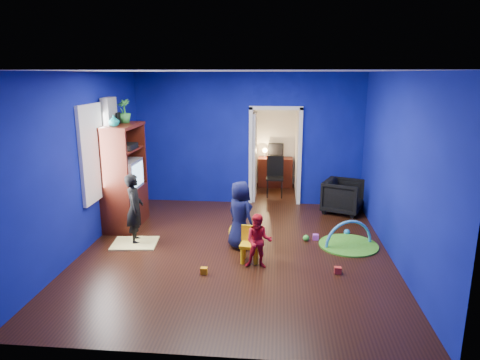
# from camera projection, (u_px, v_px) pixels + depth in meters

# --- Properties ---
(floor) EXTENTS (5.00, 5.50, 0.01)m
(floor) POSITION_uv_depth(u_px,v_px,m) (236.00, 251.00, 7.11)
(floor) COLOR black
(floor) RESTS_ON ground
(ceiling) EXTENTS (5.00, 5.50, 0.01)m
(ceiling) POSITION_uv_depth(u_px,v_px,m) (235.00, 71.00, 6.41)
(ceiling) COLOR white
(ceiling) RESTS_ON wall_back
(wall_back) EXTENTS (5.00, 0.02, 2.90)m
(wall_back) POSITION_uv_depth(u_px,v_px,m) (248.00, 139.00, 9.42)
(wall_back) COLOR navy
(wall_back) RESTS_ON floor
(wall_front) EXTENTS (5.00, 0.02, 2.90)m
(wall_front) POSITION_uv_depth(u_px,v_px,m) (207.00, 225.00, 4.10)
(wall_front) COLOR navy
(wall_front) RESTS_ON floor
(wall_left) EXTENTS (0.02, 5.50, 2.90)m
(wall_left) POSITION_uv_depth(u_px,v_px,m) (84.00, 163.00, 6.98)
(wall_left) COLOR navy
(wall_left) RESTS_ON floor
(wall_right) EXTENTS (0.02, 5.50, 2.90)m
(wall_right) POSITION_uv_depth(u_px,v_px,m) (398.00, 169.00, 6.54)
(wall_right) COLOR navy
(wall_right) RESTS_ON floor
(alcove) EXTENTS (1.00, 1.75, 2.50)m
(alcove) POSITION_uv_depth(u_px,v_px,m) (276.00, 142.00, 10.26)
(alcove) COLOR silver
(alcove) RESTS_ON floor
(armchair) EXTENTS (1.00, 0.99, 0.71)m
(armchair) POSITION_uv_depth(u_px,v_px,m) (343.00, 196.00, 8.97)
(armchair) COLOR black
(armchair) RESTS_ON floor
(child_black) EXTENTS (0.41, 0.51, 1.22)m
(child_black) POSITION_uv_depth(u_px,v_px,m) (135.00, 209.00, 7.33)
(child_black) COLOR black
(child_black) RESTS_ON floor
(child_navy) EXTENTS (0.66, 0.66, 1.16)m
(child_navy) POSITION_uv_depth(u_px,v_px,m) (240.00, 215.00, 7.10)
(child_navy) COLOR #0E1736
(child_navy) RESTS_ON floor
(toddler_red) EXTENTS (0.41, 0.33, 0.84)m
(toddler_red) POSITION_uv_depth(u_px,v_px,m) (259.00, 241.00, 6.41)
(toddler_red) COLOR red
(toddler_red) RESTS_ON floor
(vase) EXTENTS (0.20, 0.20, 0.20)m
(vase) POSITION_uv_depth(u_px,v_px,m) (114.00, 121.00, 7.50)
(vase) COLOR #0D5D68
(vase) RESTS_ON tv_armoire
(potted_plant) EXTENTS (0.31, 0.31, 0.44)m
(potted_plant) POSITION_uv_depth(u_px,v_px,m) (124.00, 111.00, 7.97)
(potted_plant) COLOR #2E8031
(potted_plant) RESTS_ON tv_armoire
(tv_armoire) EXTENTS (0.58, 1.14, 1.96)m
(tv_armoire) POSITION_uv_depth(u_px,v_px,m) (124.00, 176.00, 8.05)
(tv_armoire) COLOR #3C110A
(tv_armoire) RESTS_ON floor
(crt_tv) EXTENTS (0.46, 0.70, 0.54)m
(crt_tv) POSITION_uv_depth(u_px,v_px,m) (126.00, 174.00, 8.03)
(crt_tv) COLOR silver
(crt_tv) RESTS_ON tv_armoire
(yellow_blanket) EXTENTS (0.81, 0.68, 0.03)m
(yellow_blanket) POSITION_uv_depth(u_px,v_px,m) (135.00, 243.00, 7.37)
(yellow_blanket) COLOR #F2E07A
(yellow_blanket) RESTS_ON floor
(hopper_ball) EXTENTS (0.35, 0.35, 0.35)m
(hopper_ball) POSITION_uv_depth(u_px,v_px,m) (239.00, 232.00, 7.45)
(hopper_ball) COLOR yellow
(hopper_ball) RESTS_ON floor
(kid_chair) EXTENTS (0.31, 0.31, 0.50)m
(kid_chair) POSITION_uv_depth(u_px,v_px,m) (250.00, 246.00, 6.65)
(kid_chair) COLOR yellow
(kid_chair) RESTS_ON floor
(play_mat) EXTENTS (1.00, 1.00, 0.03)m
(play_mat) POSITION_uv_depth(u_px,v_px,m) (348.00, 245.00, 7.31)
(play_mat) COLOR #4B9F23
(play_mat) RESTS_ON floor
(toy_arch) EXTENTS (0.84, 0.38, 0.89)m
(toy_arch) POSITION_uv_depth(u_px,v_px,m) (348.00, 245.00, 7.30)
(toy_arch) COLOR #3F8CD8
(toy_arch) RESTS_ON floor
(window_left) EXTENTS (0.03, 0.95, 1.55)m
(window_left) POSITION_uv_depth(u_px,v_px,m) (93.00, 153.00, 7.29)
(window_left) COLOR white
(window_left) RESTS_ON wall_left
(curtain) EXTENTS (0.14, 0.42, 2.40)m
(curtain) POSITION_uv_depth(u_px,v_px,m) (113.00, 163.00, 7.89)
(curtain) COLOR slate
(curtain) RESTS_ON floor
(doorway) EXTENTS (1.16, 0.10, 2.10)m
(doorway) POSITION_uv_depth(u_px,v_px,m) (275.00, 158.00, 9.46)
(doorway) COLOR white
(doorway) RESTS_ON floor
(study_desk) EXTENTS (0.88, 0.44, 0.75)m
(study_desk) POSITION_uv_depth(u_px,v_px,m) (275.00, 172.00, 11.08)
(study_desk) COLOR #3D140A
(study_desk) RESTS_ON floor
(desk_monitor) EXTENTS (0.40, 0.05, 0.32)m
(desk_monitor) POSITION_uv_depth(u_px,v_px,m) (276.00, 149.00, 11.06)
(desk_monitor) COLOR black
(desk_monitor) RESTS_ON study_desk
(desk_lamp) EXTENTS (0.14, 0.14, 0.14)m
(desk_lamp) POSITION_uv_depth(u_px,v_px,m) (265.00, 150.00, 11.03)
(desk_lamp) COLOR #FFD88C
(desk_lamp) RESTS_ON study_desk
(folding_chair) EXTENTS (0.40, 0.40, 0.92)m
(folding_chair) POSITION_uv_depth(u_px,v_px,m) (275.00, 178.00, 10.14)
(folding_chair) COLOR black
(folding_chair) RESTS_ON floor
(book_shelf) EXTENTS (0.88, 0.24, 0.04)m
(book_shelf) POSITION_uv_depth(u_px,v_px,m) (277.00, 108.00, 10.79)
(book_shelf) COLOR white
(book_shelf) RESTS_ON study_desk
(toy_0) EXTENTS (0.10, 0.08, 0.10)m
(toy_0) POSITION_uv_depth(u_px,v_px,m) (338.00, 270.00, 6.29)
(toy_0) COLOR red
(toy_0) RESTS_ON floor
(toy_1) EXTENTS (0.11, 0.11, 0.11)m
(toy_1) POSITION_uv_depth(u_px,v_px,m) (347.00, 232.00, 7.80)
(toy_1) COLOR #228AC3
(toy_1) RESTS_ON floor
(toy_2) EXTENTS (0.10, 0.08, 0.10)m
(toy_2) POSITION_uv_depth(u_px,v_px,m) (204.00, 271.00, 6.27)
(toy_2) COLOR orange
(toy_2) RESTS_ON floor
(toy_3) EXTENTS (0.11, 0.11, 0.11)m
(toy_3) POSITION_uv_depth(u_px,v_px,m) (306.00, 238.00, 7.52)
(toy_3) COLOR green
(toy_3) RESTS_ON floor
(toy_4) EXTENTS (0.10, 0.08, 0.10)m
(toy_4) POSITION_uv_depth(u_px,v_px,m) (316.00, 237.00, 7.56)
(toy_4) COLOR #C64AC3
(toy_4) RESTS_ON floor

